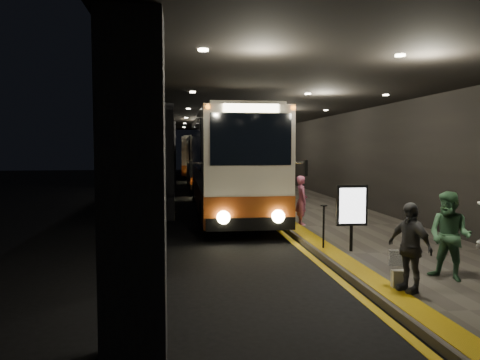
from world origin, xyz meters
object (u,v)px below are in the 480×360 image
passenger_waiting_grey (409,247)px  stanchion_post (324,227)px  bag_polka (396,258)px  coach_third (197,158)px  info_sign (352,207)px  passenger_waiting_green (450,236)px  coach_main (228,168)px  bag_plain (399,279)px  coach_second (205,163)px  passenger_boarding (302,200)px

passenger_waiting_grey → stanchion_post: passenger_waiting_grey is taller
bag_polka → coach_third: bearing=94.9°
coach_third → bag_polka: coach_third is taller
info_sign → stanchion_post: size_ratio=1.50×
passenger_waiting_grey → stanchion_post: 3.72m
passenger_waiting_green → bag_polka: 1.48m
coach_main → bag_plain: coach_main is taller
coach_second → passenger_waiting_green: (3.46, -23.49, -0.64)m
coach_third → passenger_boarding: 29.38m
passenger_boarding → info_sign: info_sign is taller
bag_plain → passenger_waiting_grey: bearing=-69.9°
coach_second → passenger_boarding: 16.86m
coach_main → stanchion_post: 8.00m
coach_third → info_sign: coach_third is taller
info_sign → passenger_waiting_grey: bearing=-92.2°
coach_third → info_sign: bearing=-82.5°
passenger_boarding → bag_plain: bearing=-179.2°
coach_second → bag_polka: size_ratio=32.27×
info_sign → stanchion_post: info_sign is taller
info_sign → coach_second: bearing=97.5°
bag_polka → coach_second: bearing=97.5°
bag_plain → coach_main: bearing=100.2°
passenger_boarding → bag_polka: size_ratio=4.83×
passenger_waiting_grey → coach_second: bearing=164.5°
coach_third → bag_polka: (2.97, -34.89, -1.44)m
bag_polka → info_sign: 1.82m
coach_main → coach_third: 25.27m
coach_second → passenger_boarding: (2.31, -16.69, -0.69)m
coach_second → bag_polka: (2.94, -22.29, -1.34)m
coach_main → passenger_waiting_grey: size_ratio=7.89×
stanchion_post → passenger_waiting_green: bearing=-63.2°
passenger_waiting_grey → bag_polka: size_ratio=4.74×
bag_polka → stanchion_post: stanchion_post is taller
coach_main → passenger_waiting_grey: bearing=-79.4°
coach_second → passenger_waiting_green: bearing=-81.9°
coach_third → passenger_boarding: coach_third is taller
info_sign → stanchion_post: bearing=145.8°
coach_main → coach_second: (-0.24, 12.67, -0.24)m
coach_second → stanchion_post: size_ratio=9.93×
bag_plain → stanchion_post: size_ratio=0.30×
bag_plain → stanchion_post: bearing=95.7°
coach_main → bag_plain: (2.01, -11.20, -1.59)m
coach_main → coach_second: size_ratio=1.16×
coach_second → info_sign: bearing=-83.5°
coach_second → coach_third: size_ratio=0.94×
coach_main → passenger_boarding: coach_main is taller
coach_third → passenger_waiting_green: 36.26m
passenger_boarding → passenger_waiting_green: bearing=-169.1°
coach_second → info_sign: 20.96m
coach_third → info_sign: 33.50m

